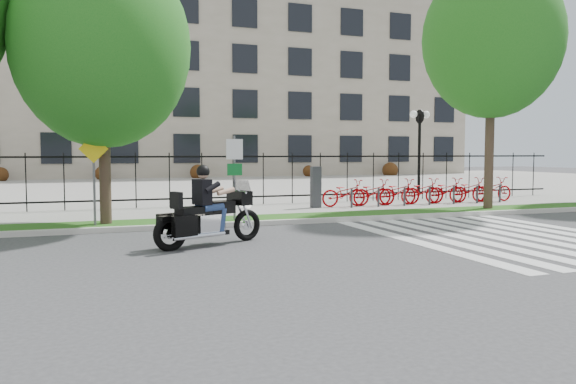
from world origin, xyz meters
name	(u,v)px	position (x,y,z in m)	size (l,w,h in m)	color
ground	(331,247)	(0.00, 0.00, 0.00)	(120.00, 120.00, 0.00)	#363638
curb	(275,223)	(0.00, 4.10, 0.07)	(60.00, 0.20, 0.15)	#BBB8B0
grass_verge	(267,219)	(0.00, 4.95, 0.07)	(60.00, 1.50, 0.15)	#205314
sidewalk	(245,211)	(0.00, 7.45, 0.07)	(60.00, 3.50, 0.15)	gray
plaza	(174,185)	(0.00, 25.00, 0.05)	(80.00, 34.00, 0.10)	gray
crosswalk_stripes	(503,236)	(4.83, 0.00, 0.01)	(5.70, 8.00, 0.01)	silver
iron_fence	(233,179)	(0.00, 9.20, 1.15)	(30.00, 0.06, 2.00)	black
office_building	(143,72)	(0.00, 44.92, 9.97)	(60.00, 21.90, 20.15)	gray
lamp_post_right	(420,131)	(10.00, 12.00, 3.21)	(1.06, 0.70, 4.25)	black
street_tree_1	(102,47)	(-4.76, 4.95, 5.07)	(4.86, 4.86, 7.72)	#35291D
street_tree_2	(492,39)	(8.38, 4.95, 6.15)	(4.86, 4.86, 8.80)	#35291D
bike_share_station	(421,191)	(7.02, 7.20, 0.65)	(8.93, 0.87, 1.50)	#2D2D33
sign_pole_regulatory	(234,166)	(-1.11, 4.58, 1.74)	(0.50, 0.09, 2.50)	#59595B
sign_pole_warning	(94,168)	(-5.06, 4.58, 1.74)	(0.78, 0.09, 2.49)	#59595B
motorcycle_rider	(209,213)	(-2.58, 1.12, 0.75)	(2.76, 1.50, 2.25)	black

